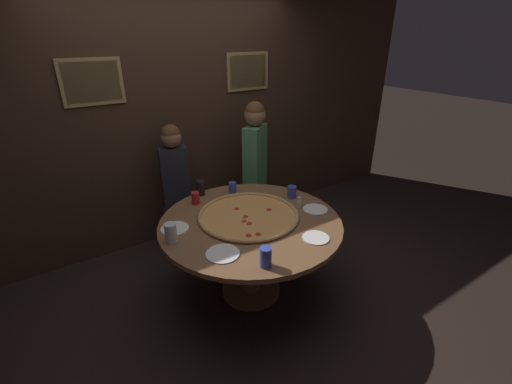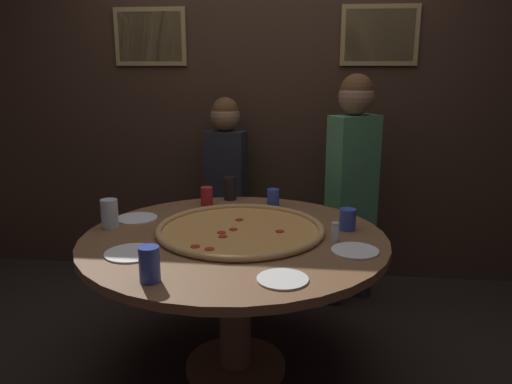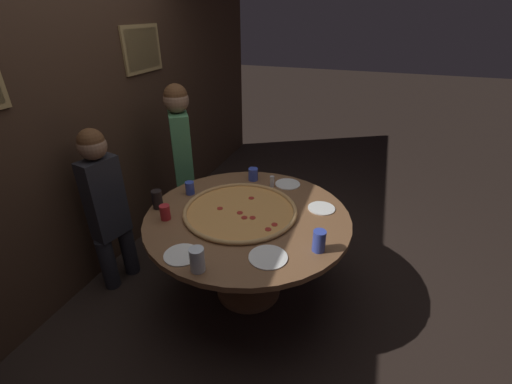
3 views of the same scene
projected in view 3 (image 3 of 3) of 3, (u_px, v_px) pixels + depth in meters
ground_plane at (249, 290)px, 2.85m from camera, size 24.00×24.00×0.00m
back_wall at (83, 121)px, 2.63m from camera, size 6.40×0.08×2.60m
dining_table at (248, 231)px, 2.57m from camera, size 1.50×1.50×0.74m
giant_pizza at (240, 210)px, 2.53m from camera, size 0.85×0.85×0.03m
drink_cup_beside_pizza at (190, 188)px, 2.76m from camera, size 0.07×0.07×0.10m
drink_cup_by_shaker at (197, 260)px, 1.94m from camera, size 0.09×0.09×0.15m
drink_cup_front_edge at (319, 241)px, 2.10m from camera, size 0.08×0.08×0.14m
drink_cup_centre_back at (165, 212)px, 2.43m from camera, size 0.07×0.07×0.11m
drink_cup_near_left at (253, 174)px, 2.98m from camera, size 0.08×0.08×0.11m
drink_cup_far_left at (157, 199)px, 2.56m from camera, size 0.08×0.08×0.14m
white_plate_right_side at (321, 208)px, 2.58m from camera, size 0.20×0.20×0.01m
white_plate_near_front at (268, 257)px, 2.07m from camera, size 0.24×0.24×0.01m
white_plate_beside_cup at (288, 184)px, 2.93m from camera, size 0.21×0.21×0.01m
white_plate_far_back at (182, 255)px, 2.09m from camera, size 0.22×0.22×0.01m
condiment_shaker at (272, 182)px, 2.87m from camera, size 0.04×0.04×0.10m
diner_far_left at (182, 154)px, 3.24m from camera, size 0.39×0.33×1.50m
diner_centre_back at (106, 202)px, 2.62m from camera, size 0.35×0.20×1.34m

